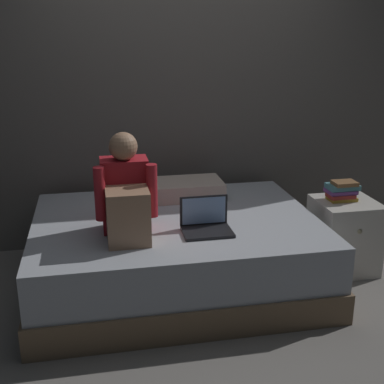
# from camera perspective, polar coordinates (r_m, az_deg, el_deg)

# --- Properties ---
(ground_plane) EXTENTS (8.00, 8.00, 0.00)m
(ground_plane) POSITION_cam_1_polar(r_m,az_deg,el_deg) (3.56, 2.30, -12.22)
(ground_plane) COLOR gray
(wall_back) EXTENTS (5.60, 0.10, 2.70)m
(wall_back) POSITION_cam_1_polar(r_m,az_deg,el_deg) (4.27, -1.29, 12.08)
(wall_back) COLOR #605B56
(wall_back) RESTS_ON ground_plane
(bed) EXTENTS (2.00, 1.50, 0.52)m
(bed) POSITION_cam_1_polar(r_m,az_deg,el_deg) (3.66, -1.82, -6.75)
(bed) COLOR #7A6047
(bed) RESTS_ON ground_plane
(nightstand) EXTENTS (0.44, 0.46, 0.55)m
(nightstand) POSITION_cam_1_polar(r_m,az_deg,el_deg) (4.06, 16.64, -4.68)
(nightstand) COLOR beige
(nightstand) RESTS_ON ground_plane
(person_sitting) EXTENTS (0.39, 0.44, 0.66)m
(person_sitting) POSITION_cam_1_polar(r_m,az_deg,el_deg) (3.23, -7.42, -0.59)
(person_sitting) COLOR #B21E28
(person_sitting) RESTS_ON bed
(laptop) EXTENTS (0.32, 0.23, 0.22)m
(laptop) POSITION_cam_1_polar(r_m,az_deg,el_deg) (3.32, 1.57, -3.50)
(laptop) COLOR black
(laptop) RESTS_ON bed
(pillow) EXTENTS (0.56, 0.36, 0.13)m
(pillow) POSITION_cam_1_polar(r_m,az_deg,el_deg) (3.99, -0.65, 0.36)
(pillow) COLOR beige
(pillow) RESTS_ON bed
(book_stack) EXTENTS (0.23, 0.16, 0.15)m
(book_stack) POSITION_cam_1_polar(r_m,az_deg,el_deg) (3.95, 16.48, 0.16)
(book_stack) COLOR gold
(book_stack) RESTS_ON nightstand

